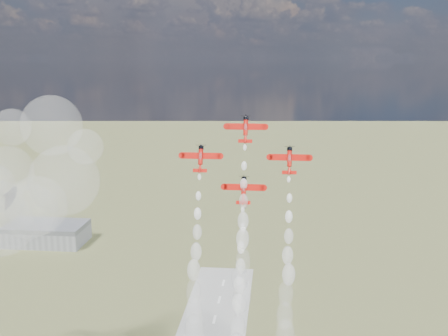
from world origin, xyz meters
TOP-DOWN VIEW (x-y plane):
  - hangar at (-120.00, 180.00)m, footprint 50.00×28.00m
  - plane_lead at (17.57, 23.10)m, footprint 11.38×5.33m
  - plane_left at (4.73, 19.60)m, footprint 11.38×5.33m
  - plane_right at (30.41, 19.60)m, footprint 11.38×5.33m
  - plane_slot at (17.57, 16.11)m, footprint 11.38×5.33m
  - smoke_trail_lead at (17.80, 7.69)m, footprint 5.64×19.17m
  - smoke_trail_left at (4.92, 4.04)m, footprint 5.39×19.78m
  - smoke_trail_right at (30.14, 4.50)m, footprint 5.15×19.20m
  - smoke_trail_slot at (17.42, 0.90)m, footprint 5.73×19.26m
  - drifted_smoke_cloud at (-59.49, 23.46)m, footprint 71.38×39.35m

SIDE VIEW (x-z plane):
  - hangar at x=-120.00m, z-range 0.00..13.00m
  - smoke_trail_slot at x=17.42m, z-range 23.44..65.01m
  - smoke_trail_right at x=30.14m, z-range 30.79..73.26m
  - smoke_trail_left at x=4.92m, z-range 31.27..73.23m
  - smoke_trail_lead at x=17.80m, z-range 39.73..81.60m
  - drifted_smoke_cloud at x=-59.49m, z-range 50.97..107.19m
  - plane_slot at x=17.57m, z-range 76.43..84.14m
  - plane_left at x=4.73m, z-range 84.71..92.41m
  - plane_right at x=30.41m, z-range 84.71..92.41m
  - plane_lead at x=17.57m, z-range 92.99..100.69m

